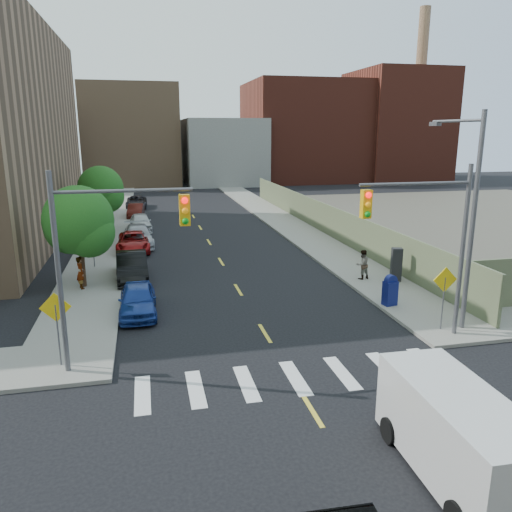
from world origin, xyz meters
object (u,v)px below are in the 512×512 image
parked_car_black (132,266)px  payphone (396,265)px  pedestrian_west (81,273)px  parked_car_red (134,242)px  parked_car_grey (136,202)px  parked_car_white (141,222)px  pedestrian_east (362,265)px  parked_car_blue (138,300)px  cargo_van (454,430)px  parked_car_maroon (136,211)px  mailbox (390,290)px  parked_car_silver (138,236)px

parked_car_black → payphone: bearing=-17.7°
payphone → pedestrian_west: (-16.76, 2.35, -0.07)m
parked_car_red → parked_car_grey: parked_car_red is taller
parked_car_white → pedestrian_east: (12.08, -17.94, 0.26)m
parked_car_black → pedestrian_east: pedestrian_east is taller
parked_car_blue → cargo_van: cargo_van is taller
parked_car_blue → parked_car_white: 20.49m
parked_car_blue → pedestrian_east: size_ratio=2.50×
parked_car_black → cargo_van: size_ratio=0.96×
parked_car_maroon → pedestrian_west: 23.15m
parked_car_blue → mailbox: (11.67, -1.74, 0.17)m
parked_car_red → mailbox: bearing=-49.1°
parked_car_black → mailbox: bearing=-34.1°
parked_car_silver → parked_car_white: (0.18, 6.08, -0.03)m
parked_car_silver → mailbox: bearing=-57.1°
cargo_van → payphone: size_ratio=2.67×
parked_car_blue → parked_car_black: 5.68m
mailbox → pedestrian_east: bearing=71.2°
parked_car_grey → parked_car_silver: bearing=-87.5°
parked_car_black → parked_car_white: bearing=85.8°
cargo_van → parked_car_silver: bearing=107.3°
parked_car_silver → cargo_van: cargo_van is taller
parked_car_black → parked_car_white: 14.83m
parked_car_red → parked_car_black: bearing=-88.8°
parked_car_silver → parked_car_grey: parked_car_silver is taller
mailbox → parked_car_blue: bearing=159.7°
payphone → parked_car_grey: bearing=128.5°
parked_car_silver → mailbox: (11.74, -16.15, 0.13)m
parked_car_grey → pedestrian_east: bearing=-66.3°
payphone → pedestrian_east: 1.82m
parked_car_silver → pedestrian_west: 10.66m
parked_car_red → parked_car_grey: size_ratio=1.05×
payphone → parked_car_maroon: bearing=133.7°
parked_car_grey → cargo_van: (7.90, -46.45, 0.53)m
parked_car_blue → parked_car_silver: parked_car_silver is taller
parked_car_maroon → mailbox: bearing=-63.2°
pedestrian_west → pedestrian_east: size_ratio=1.04×
parked_car_silver → pedestrian_west: (-2.85, -10.27, 0.26)m
parked_car_grey → pedestrian_east: 33.42m
parked_car_black → parked_car_silver: bearing=85.8°
parked_car_silver → pedestrian_east: (12.26, -11.86, 0.23)m
parked_car_blue → cargo_van: 14.97m
pedestrian_east → payphone: bearing=141.9°
pedestrian_west → payphone: bearing=-118.0°
parked_car_red → mailbox: size_ratio=3.27×
parked_car_grey → mailbox: bearing=-69.5°
payphone → cargo_van: bearing=-98.7°
parked_car_blue → parked_car_maroon: parked_car_blue is taller
mailbox → payphone: bearing=46.6°
parked_car_black → pedestrian_west: bearing=-151.7°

